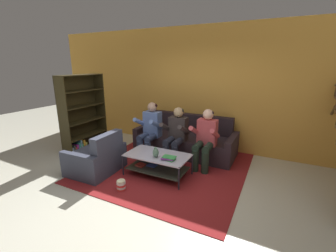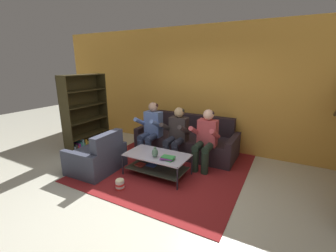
{
  "view_description": "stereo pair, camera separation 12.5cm",
  "coord_description": "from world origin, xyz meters",
  "px_view_note": "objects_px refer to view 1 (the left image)",
  "views": [
    {
      "loc": [
        1.85,
        -2.8,
        2.05
      ],
      "look_at": [
        -0.05,
        0.96,
        0.87
      ],
      "focal_mm": 24.0,
      "sensor_mm": 36.0,
      "label": 1
    },
    {
      "loc": [
        1.96,
        -2.74,
        2.05
      ],
      "look_at": [
        -0.05,
        0.96,
        0.87
      ],
      "focal_mm": 24.0,
      "sensor_mm": 36.0,
      "label": 2
    }
  ],
  "objects_px": {
    "person_seated_middle": "(176,133)",
    "book_stack": "(169,158)",
    "vase": "(156,153)",
    "armchair": "(97,159)",
    "person_seated_left": "(150,128)",
    "coffee_table": "(157,161)",
    "popcorn_tub": "(121,185)",
    "bookshelf": "(81,119)",
    "person_seated_right": "(205,137)",
    "couch": "(186,141)"
  },
  "relations": [
    {
      "from": "person_seated_left",
      "to": "vase",
      "type": "height_order",
      "value": "person_seated_left"
    },
    {
      "from": "coffee_table",
      "to": "book_stack",
      "type": "relative_size",
      "value": 4.55
    },
    {
      "from": "person_seated_left",
      "to": "bookshelf",
      "type": "bearing_deg",
      "value": -166.64
    },
    {
      "from": "bookshelf",
      "to": "armchair",
      "type": "xyz_separation_m",
      "value": [
        1.16,
        -0.74,
        -0.5
      ]
    },
    {
      "from": "book_stack",
      "to": "popcorn_tub",
      "type": "height_order",
      "value": "book_stack"
    },
    {
      "from": "vase",
      "to": "bookshelf",
      "type": "relative_size",
      "value": 0.1
    },
    {
      "from": "bookshelf",
      "to": "person_seated_middle",
      "type": "bearing_deg",
      "value": 9.64
    },
    {
      "from": "person_seated_right",
      "to": "popcorn_tub",
      "type": "distance_m",
      "value": 1.84
    },
    {
      "from": "person_seated_middle",
      "to": "popcorn_tub",
      "type": "xyz_separation_m",
      "value": [
        -0.32,
        -1.47,
        -0.54
      ]
    },
    {
      "from": "couch",
      "to": "vase",
      "type": "xyz_separation_m",
      "value": [
        -0.0,
        -1.41,
        0.22
      ]
    },
    {
      "from": "popcorn_tub",
      "to": "bookshelf",
      "type": "bearing_deg",
      "value": 151.66
    },
    {
      "from": "coffee_table",
      "to": "bookshelf",
      "type": "distance_m",
      "value": 2.35
    },
    {
      "from": "bookshelf",
      "to": "person_seated_left",
      "type": "bearing_deg",
      "value": 13.36
    },
    {
      "from": "person_seated_right",
      "to": "bookshelf",
      "type": "distance_m",
      "value": 2.99
    },
    {
      "from": "person_seated_middle",
      "to": "book_stack",
      "type": "bearing_deg",
      "value": -73.63
    },
    {
      "from": "book_stack",
      "to": "armchair",
      "type": "relative_size",
      "value": 0.27
    },
    {
      "from": "coffee_table",
      "to": "book_stack",
      "type": "xyz_separation_m",
      "value": [
        0.3,
        -0.11,
        0.17
      ]
    },
    {
      "from": "vase",
      "to": "armchair",
      "type": "xyz_separation_m",
      "value": [
        -1.15,
        -0.28,
        -0.24
      ]
    },
    {
      "from": "coffee_table",
      "to": "book_stack",
      "type": "distance_m",
      "value": 0.36
    },
    {
      "from": "person_seated_left",
      "to": "bookshelf",
      "type": "height_order",
      "value": "bookshelf"
    },
    {
      "from": "bookshelf",
      "to": "vase",
      "type": "bearing_deg",
      "value": -11.33
    },
    {
      "from": "couch",
      "to": "book_stack",
      "type": "height_order",
      "value": "couch"
    },
    {
      "from": "person_seated_right",
      "to": "book_stack",
      "type": "distance_m",
      "value": 0.96
    },
    {
      "from": "person_seated_left",
      "to": "bookshelf",
      "type": "relative_size",
      "value": 0.68
    },
    {
      "from": "person_seated_middle",
      "to": "person_seated_left",
      "type": "bearing_deg",
      "value": 179.54
    },
    {
      "from": "couch",
      "to": "book_stack",
      "type": "bearing_deg",
      "value": -79.93
    },
    {
      "from": "coffee_table",
      "to": "armchair",
      "type": "distance_m",
      "value": 1.18
    },
    {
      "from": "popcorn_tub",
      "to": "coffee_table",
      "type": "bearing_deg",
      "value": 69.37
    },
    {
      "from": "person_seated_left",
      "to": "person_seated_middle",
      "type": "bearing_deg",
      "value": -0.46
    },
    {
      "from": "couch",
      "to": "person_seated_right",
      "type": "height_order",
      "value": "person_seated_right"
    },
    {
      "from": "person_seated_middle",
      "to": "vase",
      "type": "xyz_separation_m",
      "value": [
        -0.0,
        -0.86,
        -0.14
      ]
    },
    {
      "from": "person_seated_middle",
      "to": "armchair",
      "type": "xyz_separation_m",
      "value": [
        -1.16,
        -1.14,
        -0.37
      ]
    },
    {
      "from": "couch",
      "to": "person_seated_left",
      "type": "height_order",
      "value": "person_seated_left"
    },
    {
      "from": "person_seated_right",
      "to": "couch",
      "type": "bearing_deg",
      "value": 139.18
    },
    {
      "from": "person_seated_right",
      "to": "popcorn_tub",
      "type": "relative_size",
      "value": 6.08
    },
    {
      "from": "couch",
      "to": "bookshelf",
      "type": "relative_size",
      "value": 1.27
    },
    {
      "from": "person_seated_right",
      "to": "book_stack",
      "type": "xyz_separation_m",
      "value": [
        -0.39,
        -0.85,
        -0.2
      ]
    },
    {
      "from": "book_stack",
      "to": "armchair",
      "type": "height_order",
      "value": "armchair"
    },
    {
      "from": "couch",
      "to": "book_stack",
      "type": "xyz_separation_m",
      "value": [
        0.25,
        -1.4,
        0.16
      ]
    },
    {
      "from": "bookshelf",
      "to": "armchair",
      "type": "height_order",
      "value": "bookshelf"
    },
    {
      "from": "couch",
      "to": "vase",
      "type": "bearing_deg",
      "value": -90.16
    },
    {
      "from": "person_seated_left",
      "to": "vase",
      "type": "bearing_deg",
      "value": -53.65
    },
    {
      "from": "person_seated_middle",
      "to": "armchair",
      "type": "distance_m",
      "value": 1.66
    },
    {
      "from": "couch",
      "to": "person_seated_middle",
      "type": "relative_size",
      "value": 1.97
    },
    {
      "from": "vase",
      "to": "book_stack",
      "type": "relative_size",
      "value": 0.73
    },
    {
      "from": "person_seated_left",
      "to": "book_stack",
      "type": "relative_size",
      "value": 4.71
    },
    {
      "from": "couch",
      "to": "armchair",
      "type": "bearing_deg",
      "value": -124.42
    },
    {
      "from": "coffee_table",
      "to": "armchair",
      "type": "relative_size",
      "value": 1.21
    },
    {
      "from": "person_seated_right",
      "to": "vase",
      "type": "relative_size",
      "value": 6.27
    },
    {
      "from": "person_seated_middle",
      "to": "vase",
      "type": "distance_m",
      "value": 0.87
    }
  ]
}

